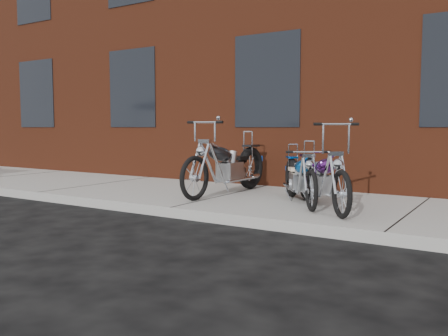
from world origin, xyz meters
The scene contains 6 objects.
ground centered at (0.00, 0.00, 0.00)m, with size 120.00×120.00×0.00m, color black.
sidewalk centered at (0.00, 1.50, 0.07)m, with size 22.00×3.00×0.15m, color #989897.
building_brick centered at (0.00, 8.00, 4.00)m, with size 22.00×10.00×8.00m, color #592311.
chopper_purple centered at (1.84, 1.13, 0.54)m, with size 1.43×1.74×1.21m.
chopper_blue centered at (1.41, 1.38, 0.51)m, with size 1.23×1.69×0.87m.
chopper_third centered at (-0.05, 1.63, 0.59)m, with size 0.60×2.46×1.25m.
Camera 1 is at (4.24, -5.28, 1.30)m, focal length 38.00 mm.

